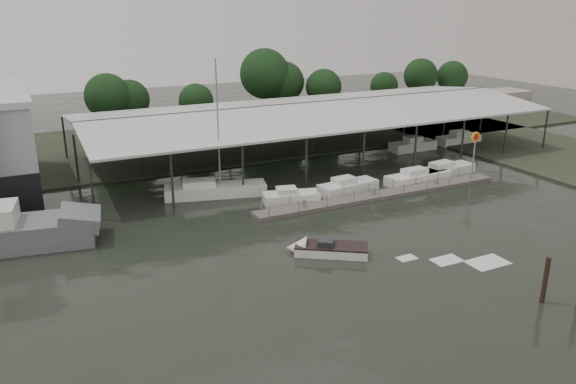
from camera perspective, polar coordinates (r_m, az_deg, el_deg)
name	(u,v)px	position (r m, az deg, el deg)	size (l,w,h in m)	color
ground	(296,264)	(42.48, 0.81, -7.35)	(200.00, 200.00, 0.00)	black
land_strip_far	(157,145)	(80.10, -13.17, 4.69)	(140.00, 30.00, 0.30)	#313629
covered_boat_shed	(314,108)	(72.03, 2.64, 8.56)	(58.24, 24.00, 6.96)	#B9BBBD
floating_dock	(382,195)	(57.70, 9.51, -0.29)	(28.00, 2.00, 1.40)	#625C56
shell_fuel_sign	(475,146)	(64.29, 18.44, 4.41)	(1.10, 0.18, 5.55)	gray
distant_commercial_buildings	(467,99)	(111.07, 17.74, 8.98)	(22.00, 8.00, 4.00)	gray
white_sailboat	(214,190)	(57.52, -7.55, 0.23)	(10.53, 5.10, 13.91)	white
speedboat_underway	(325,249)	(44.08, 3.73, -5.83)	(15.25, 10.66, 2.00)	white
moored_cruiser_0	(291,197)	(54.98, 0.27, -0.52)	(5.83, 3.49, 1.70)	white
moored_cruiser_1	(347,186)	(58.52, 6.06, 0.56)	(6.74, 2.85, 1.70)	white
moored_cruiser_2	(417,177)	(62.92, 13.00, 1.46)	(7.80, 2.50, 1.70)	white
moored_cruiser_3	(444,170)	(66.36, 15.61, 2.13)	(7.99, 3.06, 1.70)	white
horizon_tree_line	(289,83)	(92.70, 0.11, 10.99)	(68.99, 10.59, 12.05)	#312315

